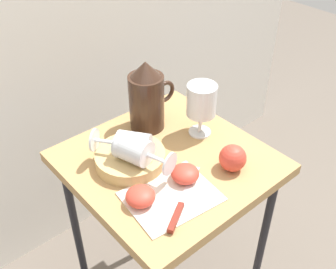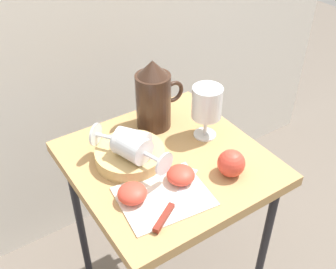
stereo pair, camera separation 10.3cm
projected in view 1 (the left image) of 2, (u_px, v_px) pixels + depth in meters
The scene contains 12 objects.
curtain_drape at pixel (55, 18), 1.26m from camera, with size 2.40×0.03×1.80m, color silver.
table at pixel (168, 179), 1.12m from camera, with size 0.49×0.49×0.68m.
linen_napkin at pixel (171, 196), 0.96m from camera, with size 0.21×0.17×0.00m, color silver.
basket_tray at pixel (130, 158), 1.05m from camera, with size 0.18×0.18×0.04m, color tan.
pitcher at pixel (147, 101), 1.14m from camera, with size 0.15×0.10×0.21m.
wine_glass_upright at pixel (201, 103), 1.10m from camera, with size 0.08×0.08×0.16m.
wine_glass_tipped_near at pixel (135, 150), 0.99m from camera, with size 0.11×0.16×0.07m.
wine_glass_tipped_far at pixel (131, 146), 1.01m from camera, with size 0.14×0.16×0.07m.
apple_half_left at pixel (140, 196), 0.93m from camera, with size 0.07×0.07×0.04m, color #CC3D2D.
apple_half_right at pixel (185, 174), 0.99m from camera, with size 0.07×0.07×0.04m, color #CC3D2D.
apple_whole at pixel (233, 158), 1.02m from camera, with size 0.07×0.07×0.07m, color #CC3D2D.
knife at pixel (180, 206), 0.93m from camera, with size 0.20×0.13×0.01m.
Camera 1 is at (-0.53, -0.62, 1.38)m, focal length 43.50 mm.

